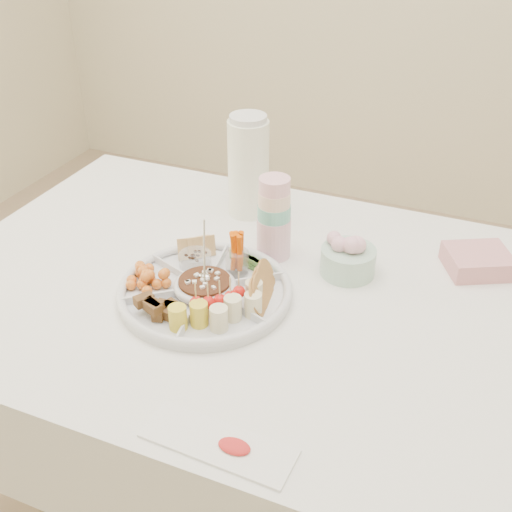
% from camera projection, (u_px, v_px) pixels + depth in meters
% --- Properties ---
extents(floor, '(4.00, 4.00, 0.00)m').
position_uv_depth(floor, '(258.00, 503.00, 1.86)').
color(floor, tan).
rests_on(floor, ground).
extents(dining_table, '(1.52, 1.02, 0.76)m').
position_uv_depth(dining_table, '(258.00, 409.00, 1.65)').
color(dining_table, white).
rests_on(dining_table, floor).
extents(party_tray, '(0.49, 0.49, 0.04)m').
position_uv_depth(party_tray, '(205.00, 289.00, 1.41)').
color(party_tray, silver).
rests_on(party_tray, dining_table).
extents(bean_dip, '(0.15, 0.15, 0.04)m').
position_uv_depth(bean_dip, '(205.00, 286.00, 1.41)').
color(bean_dip, black).
rests_on(bean_dip, party_tray).
extents(tortillas, '(0.14, 0.14, 0.06)m').
position_uv_depth(tortillas, '(262.00, 289.00, 1.38)').
color(tortillas, '#9F6B3D').
rests_on(tortillas, party_tray).
extents(carrot_cucumber, '(0.14, 0.14, 0.10)m').
position_uv_depth(carrot_cucumber, '(246.00, 250.00, 1.47)').
color(carrot_cucumber, '#E65200').
rests_on(carrot_cucumber, party_tray).
extents(pita_raisins, '(0.14, 0.14, 0.06)m').
position_uv_depth(pita_raisins, '(193.00, 251.00, 1.51)').
color(pita_raisins, '#E1C481').
rests_on(pita_raisins, party_tray).
extents(cherries, '(0.14, 0.14, 0.04)m').
position_uv_depth(cherries, '(149.00, 276.00, 1.43)').
color(cherries, orange).
rests_on(cherries, party_tray).
extents(granola_chunks, '(0.14, 0.14, 0.05)m').
position_uv_depth(granola_chunks, '(158.00, 309.00, 1.33)').
color(granola_chunks, brown).
rests_on(granola_chunks, party_tray).
extents(banana_tomato, '(0.16, 0.16, 0.10)m').
position_uv_depth(banana_tomato, '(218.00, 310.00, 1.29)').
color(banana_tomato, '#FFEF7A').
rests_on(banana_tomato, party_tray).
extents(cup_stack, '(0.11, 0.11, 0.23)m').
position_uv_depth(cup_stack, '(274.00, 214.00, 1.52)').
color(cup_stack, white).
rests_on(cup_stack, dining_table).
extents(thermos, '(0.13, 0.13, 0.28)m').
position_uv_depth(thermos, '(248.00, 165.00, 1.69)').
color(thermos, white).
rests_on(thermos, dining_table).
extents(flower_bowl, '(0.14, 0.14, 0.10)m').
position_uv_depth(flower_bowl, '(348.00, 255.00, 1.48)').
color(flower_bowl, '#86C2A6').
rests_on(flower_bowl, dining_table).
extents(napkin_stack, '(0.18, 0.18, 0.05)m').
position_uv_depth(napkin_stack, '(478.00, 261.00, 1.51)').
color(napkin_stack, pink).
rests_on(napkin_stack, dining_table).
extents(placemat, '(0.27, 0.10, 0.01)m').
position_uv_depth(placemat, '(218.00, 443.00, 1.07)').
color(placemat, white).
rests_on(placemat, dining_table).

